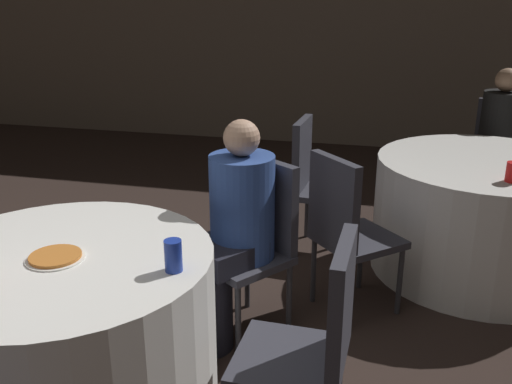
{
  "coord_description": "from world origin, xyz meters",
  "views": [
    {
      "loc": [
        1.21,
        -1.66,
        1.71
      ],
      "look_at": [
        0.62,
        0.75,
        0.83
      ],
      "focal_mm": 40.0,
      "sensor_mm": 36.0,
      "label": 1
    }
  ],
  "objects_px": {
    "table_near": "(70,336)",
    "person_black_shirt": "(497,149)",
    "pizza_plate_near": "(55,257)",
    "chair_near_east": "(316,337)",
    "chair_far_southwest": "(345,223)",
    "chair_far_west": "(314,175)",
    "chair_far_north": "(498,149)",
    "table_far": "(482,216)",
    "person_blue_shirt": "(231,236)",
    "soda_can_blue": "(173,256)",
    "chair_near_northeast": "(257,233)"
  },
  "relations": [
    {
      "from": "chair_far_north",
      "to": "person_black_shirt",
      "type": "relative_size",
      "value": 0.78
    },
    {
      "from": "person_blue_shirt",
      "to": "pizza_plate_near",
      "type": "height_order",
      "value": "person_blue_shirt"
    },
    {
      "from": "chair_far_north",
      "to": "chair_far_west",
      "type": "bearing_deg",
      "value": 49.18
    },
    {
      "from": "chair_near_east",
      "to": "chair_far_southwest",
      "type": "xyz_separation_m",
      "value": [
        0.0,
        1.09,
        0.0
      ]
    },
    {
      "from": "chair_near_east",
      "to": "person_black_shirt",
      "type": "height_order",
      "value": "person_black_shirt"
    },
    {
      "from": "table_near",
      "to": "table_far",
      "type": "xyz_separation_m",
      "value": [
        1.82,
        1.8,
        0.0
      ]
    },
    {
      "from": "chair_far_north",
      "to": "chair_far_southwest",
      "type": "xyz_separation_m",
      "value": [
        -1.02,
        -1.8,
        0.0
      ]
    },
    {
      "from": "chair_near_east",
      "to": "chair_near_northeast",
      "type": "height_order",
      "value": "same"
    },
    {
      "from": "chair_far_north",
      "to": "table_far",
      "type": "bearing_deg",
      "value": 90.0
    },
    {
      "from": "table_near",
      "to": "chair_far_southwest",
      "type": "relative_size",
      "value": 1.33
    },
    {
      "from": "chair_far_west",
      "to": "pizza_plate_near",
      "type": "relative_size",
      "value": 4.04
    },
    {
      "from": "table_far",
      "to": "person_black_shirt",
      "type": "height_order",
      "value": "person_black_shirt"
    },
    {
      "from": "chair_near_east",
      "to": "chair_far_west",
      "type": "distance_m",
      "value": 1.91
    },
    {
      "from": "chair_near_east",
      "to": "chair_near_northeast",
      "type": "xyz_separation_m",
      "value": [
        -0.43,
        0.85,
        0.0
      ]
    },
    {
      "from": "chair_far_southwest",
      "to": "soda_can_blue",
      "type": "relative_size",
      "value": 7.46
    },
    {
      "from": "chair_far_west",
      "to": "chair_far_north",
      "type": "relative_size",
      "value": 1.0
    },
    {
      "from": "chair_near_northeast",
      "to": "soda_can_blue",
      "type": "relative_size",
      "value": 7.46
    },
    {
      "from": "soda_can_blue",
      "to": "table_near",
      "type": "bearing_deg",
      "value": 178.32
    },
    {
      "from": "chair_near_northeast",
      "to": "person_blue_shirt",
      "type": "xyz_separation_m",
      "value": [
        -0.1,
        -0.14,
        0.03
      ]
    },
    {
      "from": "table_far",
      "to": "pizza_plate_near",
      "type": "distance_m",
      "value": 2.61
    },
    {
      "from": "table_far",
      "to": "chair_near_east",
      "type": "bearing_deg",
      "value": -113.68
    },
    {
      "from": "chair_near_east",
      "to": "person_blue_shirt",
      "type": "height_order",
      "value": "person_blue_shirt"
    },
    {
      "from": "table_near",
      "to": "person_black_shirt",
      "type": "relative_size",
      "value": 1.03
    },
    {
      "from": "table_far",
      "to": "chair_near_northeast",
      "type": "height_order",
      "value": "chair_near_northeast"
    },
    {
      "from": "chair_near_east",
      "to": "pizza_plate_near",
      "type": "xyz_separation_m",
      "value": [
        -1.02,
        -0.01,
        0.2
      ]
    },
    {
      "from": "chair_far_north",
      "to": "person_blue_shirt",
      "type": "bearing_deg",
      "value": 66.37
    },
    {
      "from": "person_blue_shirt",
      "to": "pizza_plate_near",
      "type": "relative_size",
      "value": 5.06
    },
    {
      "from": "chair_near_northeast",
      "to": "chair_far_west",
      "type": "xyz_separation_m",
      "value": [
        0.14,
        1.04,
        0.0
      ]
    },
    {
      "from": "chair_near_east",
      "to": "chair_near_northeast",
      "type": "distance_m",
      "value": 0.95
    },
    {
      "from": "chair_near_east",
      "to": "chair_near_northeast",
      "type": "relative_size",
      "value": 1.0
    },
    {
      "from": "chair_near_northeast",
      "to": "pizza_plate_near",
      "type": "distance_m",
      "value": 1.06
    },
    {
      "from": "table_far",
      "to": "chair_far_north",
      "type": "height_order",
      "value": "chair_far_north"
    },
    {
      "from": "table_near",
      "to": "chair_far_southwest",
      "type": "xyz_separation_m",
      "value": [
        1.02,
        1.06,
        0.17
      ]
    },
    {
      "from": "chair_far_southwest",
      "to": "person_black_shirt",
      "type": "height_order",
      "value": "person_black_shirt"
    },
    {
      "from": "pizza_plate_near",
      "to": "chair_near_east",
      "type": "bearing_deg",
      "value": 0.29
    },
    {
      "from": "chair_far_north",
      "to": "person_black_shirt",
      "type": "bearing_deg",
      "value": 90.0
    },
    {
      "from": "table_far",
      "to": "chair_near_northeast",
      "type": "relative_size",
      "value": 1.47
    },
    {
      "from": "chair_far_west",
      "to": "chair_far_southwest",
      "type": "bearing_deg",
      "value": 23.08
    },
    {
      "from": "table_near",
      "to": "chair_far_west",
      "type": "bearing_deg",
      "value": 68.49
    },
    {
      "from": "table_near",
      "to": "pizza_plate_near",
      "type": "height_order",
      "value": "pizza_plate_near"
    },
    {
      "from": "chair_far_southwest",
      "to": "person_black_shirt",
      "type": "relative_size",
      "value": 0.78
    },
    {
      "from": "soda_can_blue",
      "to": "chair_far_southwest",
      "type": "bearing_deg",
      "value": 63.41
    },
    {
      "from": "chair_far_north",
      "to": "table_near",
      "type": "bearing_deg",
      "value": 66.33
    },
    {
      "from": "chair_far_west",
      "to": "person_blue_shirt",
      "type": "relative_size",
      "value": 0.8
    },
    {
      "from": "table_near",
      "to": "table_far",
      "type": "distance_m",
      "value": 2.56
    },
    {
      "from": "table_far",
      "to": "chair_far_southwest",
      "type": "distance_m",
      "value": 1.1
    },
    {
      "from": "chair_near_northeast",
      "to": "person_black_shirt",
      "type": "height_order",
      "value": "person_black_shirt"
    },
    {
      "from": "table_near",
      "to": "chair_far_north",
      "type": "bearing_deg",
      "value": 54.51
    },
    {
      "from": "chair_far_southwest",
      "to": "person_black_shirt",
      "type": "bearing_deg",
      "value": 106.2
    },
    {
      "from": "chair_far_north",
      "to": "soda_can_blue",
      "type": "distance_m",
      "value": 3.28
    }
  ]
}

